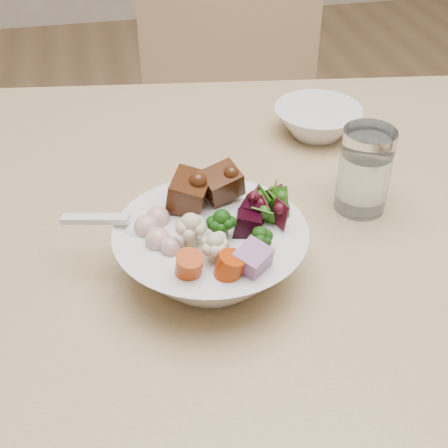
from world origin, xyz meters
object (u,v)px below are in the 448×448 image
at_px(chair_far, 222,126).
at_px(side_bowl, 317,121).
at_px(water_glass, 364,174).
at_px(food_bowl, 212,248).

distance_m(chair_far, side_bowl, 0.59).
relative_size(water_glass, side_bowl, 0.84).
xyz_separation_m(food_bowl, water_glass, (0.22, 0.09, 0.02)).
distance_m(chair_far, food_bowl, 0.87).
bearing_deg(side_bowl, water_glass, -92.31).
height_order(food_bowl, water_glass, food_bowl).
xyz_separation_m(chair_far, food_bowl, (-0.18, -0.80, 0.29)).
bearing_deg(chair_far, side_bowl, -66.54).
bearing_deg(chair_far, water_glass, -68.50).
xyz_separation_m(chair_far, water_glass, (0.03, -0.71, 0.31)).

